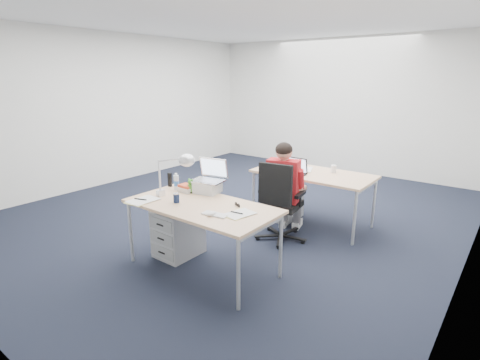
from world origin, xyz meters
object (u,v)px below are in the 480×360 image
(headphones, at_px, (190,190))
(bear_figurine, at_px, (191,186))
(book_stack, at_px, (187,188))
(cordless_phone, at_px, (170,180))
(sunglasses, at_px, (237,205))
(water_bottle, at_px, (176,181))
(desk_far, at_px, (313,176))
(seated_person, at_px, (286,189))
(computer_mouse, at_px, (212,214))
(dark_laptop, at_px, (292,166))
(can_koozie, at_px, (176,198))
(office_chair, at_px, (280,218))
(silver_laptop, at_px, (207,177))
(drawer_pedestal_far, at_px, (284,200))
(desk_lamp, at_px, (170,174))
(far_cup, at_px, (334,169))
(desk_near, at_px, (202,209))
(drawer_pedestal_near, at_px, (178,232))
(wireless_keyboard, at_px, (215,214))

(headphones, height_order, bear_figurine, bear_figurine)
(book_stack, relative_size, cordless_phone, 1.08)
(sunglasses, bearing_deg, water_bottle, -157.02)
(desk_far, xyz_separation_m, cordless_phone, (-1.05, -1.65, 0.13))
(seated_person, relative_size, computer_mouse, 11.71)
(sunglasses, bearing_deg, dark_laptop, 122.15)
(can_koozie, bearing_deg, sunglasses, 27.27)
(office_chair, relative_size, silver_laptop, 2.75)
(seated_person, distance_m, dark_laptop, 0.40)
(cordless_phone, bearing_deg, book_stack, -21.88)
(seated_person, relative_size, drawer_pedestal_far, 2.24)
(bear_figurine, relative_size, desk_lamp, 0.31)
(bear_figurine, distance_m, far_cup, 2.06)
(desk_near, distance_m, drawer_pedestal_far, 1.89)
(desk_near, relative_size, dark_laptop, 4.91)
(computer_mouse, bearing_deg, drawer_pedestal_near, 169.70)
(drawer_pedestal_far, relative_size, sunglasses, 5.27)
(drawer_pedestal_near, distance_m, can_koozie, 0.58)
(drawer_pedestal_far, height_order, water_bottle, water_bottle)
(can_koozie, bearing_deg, office_chair, 67.71)
(desk_far, xyz_separation_m, silver_laptop, (-0.54, -1.55, 0.23))
(seated_person, distance_m, drawer_pedestal_near, 1.45)
(drawer_pedestal_near, xyz_separation_m, cordless_phone, (-0.29, 0.17, 0.54))
(wireless_keyboard, distance_m, water_bottle, 0.98)
(computer_mouse, bearing_deg, silver_laptop, 143.69)
(desk_near, relative_size, headphones, 7.28)
(far_cup, bearing_deg, wireless_keyboard, -95.45)
(desk_far, xyz_separation_m, water_bottle, (-0.90, -1.69, 0.14))
(silver_laptop, distance_m, wireless_keyboard, 0.75)
(drawer_pedestal_near, xyz_separation_m, dark_laptop, (0.59, 1.54, 0.57))
(desk_near, xyz_separation_m, book_stack, (-0.44, 0.23, 0.09))
(water_bottle, bearing_deg, silver_laptop, 20.56)
(computer_mouse, relative_size, desk_lamp, 0.19)
(can_koozie, relative_size, far_cup, 0.97)
(can_koozie, bearing_deg, bear_figurine, 109.30)
(office_chair, relative_size, wireless_keyboard, 3.99)
(wireless_keyboard, distance_m, cordless_phone, 1.13)
(office_chair, bearing_deg, wireless_keyboard, -96.58)
(office_chair, relative_size, water_bottle, 5.20)
(desk_far, height_order, wireless_keyboard, wireless_keyboard)
(drawer_pedestal_far, distance_m, cordless_phone, 1.79)
(seated_person, height_order, bear_figurine, seated_person)
(seated_person, xyz_separation_m, can_koozie, (-0.48, -1.42, 0.16))
(desk_lamp, xyz_separation_m, far_cup, (0.91, 2.14, -0.22))
(water_bottle, relative_size, sunglasses, 1.89)
(desk_near, xyz_separation_m, drawer_pedestal_near, (-0.46, 0.08, -0.41))
(computer_mouse, bearing_deg, wireless_keyboard, 67.08)
(water_bottle, distance_m, desk_lamp, 0.38)
(wireless_keyboard, xyz_separation_m, water_bottle, (-0.90, 0.35, 0.09))
(drawer_pedestal_far, distance_m, computer_mouse, 2.10)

